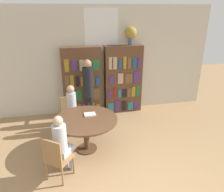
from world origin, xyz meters
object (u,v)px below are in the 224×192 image
at_px(chair_left_side, 70,112).
at_px(bookshelf_left, 82,82).
at_px(flower_vase, 131,34).
at_px(librarian_standing, 88,85).
at_px(bookshelf_right, 123,79).
at_px(seated_reader_left, 72,108).
at_px(seated_reader_right, 62,142).
at_px(chair_near_camera, 56,157).
at_px(reading_table, 86,123).

bearing_deg(chair_left_side, bookshelf_left, -131.75).
xyz_separation_m(bookshelf_left, flower_vase, (1.38, 0.00, 1.29)).
xyz_separation_m(chair_left_side, librarian_standing, (0.50, 0.35, 0.55)).
bearing_deg(bookshelf_right, bookshelf_left, -179.99).
xyz_separation_m(seated_reader_left, seated_reader_right, (-0.24, -1.44, -0.00)).
height_order(chair_left_side, seated_reader_right, seated_reader_right).
height_order(flower_vase, seated_reader_left, flower_vase).
height_order(bookshelf_right, chair_left_side, bookshelf_right).
height_order(bookshelf_left, chair_near_camera, bookshelf_left).
bearing_deg(chair_near_camera, bookshelf_left, 111.98).
distance_m(chair_left_side, seated_reader_left, 0.27).
bearing_deg(chair_near_camera, flower_vase, 88.27).
bearing_deg(bookshelf_right, flower_vase, 1.40).
relative_size(chair_near_camera, seated_reader_right, 0.72).
distance_m(bookshelf_left, seated_reader_right, 2.55).
xyz_separation_m(reading_table, seated_reader_right, (-0.49, -0.66, 0.03)).
bearing_deg(seated_reader_left, bookshelf_right, -163.44).
relative_size(bookshelf_left, librarian_standing, 1.14).
distance_m(flower_vase, seated_reader_right, 3.52).
bearing_deg(chair_near_camera, reading_table, 90.00).
xyz_separation_m(chair_left_side, seated_reader_left, (0.06, -0.18, 0.20)).
xyz_separation_m(chair_near_camera, seated_reader_left, (0.35, 1.59, 0.20)).
xyz_separation_m(flower_vase, seated_reader_right, (-1.95, -2.47, -1.58)).
relative_size(seated_reader_left, librarian_standing, 0.72).
height_order(chair_near_camera, chair_left_side, same).
xyz_separation_m(seated_reader_right, librarian_standing, (0.69, 1.96, 0.36)).
distance_m(chair_near_camera, seated_reader_left, 1.64).
relative_size(bookshelf_left, flower_vase, 4.02).
distance_m(reading_table, chair_left_side, 1.02).
distance_m(bookshelf_right, chair_near_camera, 3.24).
height_order(bookshelf_left, reading_table, bookshelf_left).
bearing_deg(reading_table, librarian_standing, 81.32).
xyz_separation_m(bookshelf_right, chair_near_camera, (-1.86, -2.61, -0.49)).
bearing_deg(bookshelf_left, seated_reader_right, -102.92).
distance_m(bookshelf_left, chair_left_side, 1.05).
height_order(seated_reader_right, librarian_standing, librarian_standing).
bearing_deg(bookshelf_right, chair_left_side, -151.63).
bearing_deg(seated_reader_left, librarian_standing, -147.99).
relative_size(flower_vase, seated_reader_right, 0.40).
bearing_deg(chair_left_side, reading_table, 90.00).
bearing_deg(chair_near_camera, librarian_standing, 105.80).
bearing_deg(seated_reader_left, flower_vase, -166.49).
height_order(bookshelf_right, flower_vase, flower_vase).
relative_size(reading_table, chair_near_camera, 1.52).
relative_size(flower_vase, chair_left_side, 0.55).
height_order(bookshelf_right, seated_reader_left, bookshelf_right).
bearing_deg(seated_reader_left, chair_near_camera, 60.02).
bearing_deg(bookshelf_left, seated_reader_left, -107.57).
relative_size(seated_reader_left, seated_reader_right, 1.01).
relative_size(flower_vase, seated_reader_left, 0.40).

